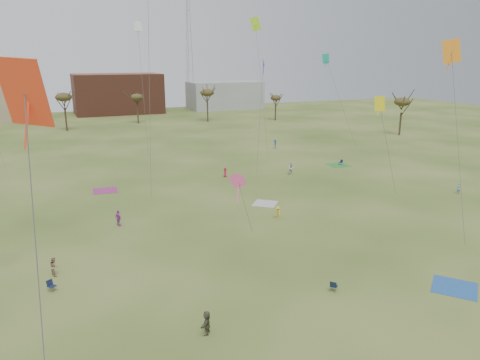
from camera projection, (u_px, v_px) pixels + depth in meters
name	position (u px, v px, depth m)	size (l,w,h in m)	color
ground	(303.00, 289.00, 33.84)	(260.00, 260.00, 0.00)	#334C17
spectator_fore_b	(54.00, 266.00, 35.87)	(0.73, 0.57, 1.51)	#95765E
spectator_fore_c	(207.00, 323.00, 28.21)	(1.44, 0.46, 1.56)	#4D4837
flyer_mid_b	(278.00, 213.00, 48.44)	(0.92, 0.53, 1.42)	gold
flyer_mid_c	(458.00, 188.00, 57.53)	(0.52, 0.34, 1.42)	#6691AA
spectator_mid_d	(118.00, 218.00, 46.39)	(0.99, 0.41, 1.69)	#A445A6
spectator_mid_e	(291.00, 168.00, 66.93)	(0.90, 0.70, 1.85)	silver
flyer_far_b	(225.00, 172.00, 65.63)	(0.69, 0.45, 1.41)	#B91F3C
flyer_far_c	(275.00, 144.00, 86.46)	(1.11, 0.64, 1.72)	#205092
blanket_blue	(455.00, 288.00, 34.09)	(3.11, 3.11, 0.03)	#2759AA
blanket_cream	(265.00, 204.00, 53.76)	(2.68, 2.68, 0.03)	beige
blanket_plum	(105.00, 191.00, 59.00)	(3.03, 3.03, 0.03)	#992F72
blanket_olive	(338.00, 165.00, 72.99)	(3.16, 3.16, 0.03)	#308635
camp_chair_left	(52.00, 288.00, 33.50)	(0.72, 0.73, 0.87)	#141C39
camp_chair_center	(334.00, 288.00, 33.50)	(0.74, 0.73, 0.87)	#142239
camp_chair_right	(341.00, 163.00, 73.05)	(0.62, 0.58, 0.87)	#131836
kites_aloft	(175.00, 38.00, 56.85)	(61.52, 65.29, 26.95)	orange
tree_line	(110.00, 102.00, 101.08)	(117.44, 49.32, 8.91)	#3A2B1E
building_brick	(118.00, 94.00, 140.61)	(26.00, 16.00, 12.00)	brown
building_grey	(225.00, 95.00, 152.57)	(24.00, 12.00, 9.00)	gray
radio_tower	(189.00, 50.00, 151.13)	(1.51, 1.72, 41.00)	#9EA3A8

